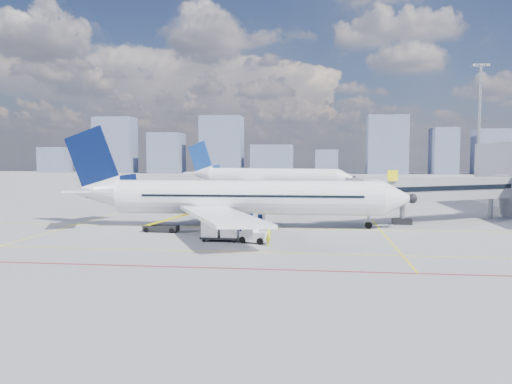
# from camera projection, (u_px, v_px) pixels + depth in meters

# --- Properties ---
(ground) EXTENTS (420.00, 420.00, 0.00)m
(ground) POSITION_uv_depth(u_px,v_px,m) (238.00, 240.00, 46.61)
(ground) COLOR gray
(ground) RESTS_ON ground
(apron_markings) EXTENTS (90.00, 35.12, 0.01)m
(apron_markings) POSITION_uv_depth(u_px,v_px,m) (224.00, 247.00, 42.81)
(apron_markings) COLOR yellow
(apron_markings) RESTS_ON ground
(jet_bridge) EXTENTS (23.55, 15.78, 6.30)m
(jet_bridge) POSITION_uv_depth(u_px,v_px,m) (452.00, 190.00, 60.21)
(jet_bridge) COLOR gray
(jet_bridge) RESTS_ON ground
(floodlight_mast_ne) EXTENTS (3.20, 0.61, 25.45)m
(floodlight_mast_ne) POSITION_uv_depth(u_px,v_px,m) (479.00, 126.00, 95.46)
(floodlight_mast_ne) COLOR gray
(floodlight_mast_ne) RESTS_ON ground
(distant_skyline) EXTENTS (249.70, 14.95, 27.50)m
(distant_skyline) POSITION_uv_depth(u_px,v_px,m) (288.00, 149.00, 234.72)
(distant_skyline) COLOR slate
(distant_skyline) RESTS_ON ground
(main_aircraft) EXTENTS (39.03, 34.01, 11.37)m
(main_aircraft) POSITION_uv_depth(u_px,v_px,m) (233.00, 198.00, 54.91)
(main_aircraft) COLOR white
(main_aircraft) RESTS_ON ground
(second_aircraft) EXTENTS (39.46, 33.70, 11.79)m
(second_aircraft) POSITION_uv_depth(u_px,v_px,m) (265.00, 177.00, 110.87)
(second_aircraft) COLOR white
(second_aircraft) RESTS_ON ground
(baggage_tug) EXTENTS (2.71, 2.16, 1.67)m
(baggage_tug) POSITION_uv_depth(u_px,v_px,m) (253.00, 234.00, 44.81)
(baggage_tug) COLOR white
(baggage_tug) RESTS_ON ground
(cargo_dolly) EXTENTS (3.60, 1.69, 1.95)m
(cargo_dolly) POSITION_uv_depth(u_px,v_px,m) (220.00, 229.00, 45.82)
(cargo_dolly) COLOR black
(cargo_dolly) RESTS_ON ground
(belt_loader) EXTENTS (5.21, 1.60, 2.11)m
(belt_loader) POSITION_uv_depth(u_px,v_px,m) (162.00, 227.00, 51.43)
(belt_loader) COLOR black
(belt_loader) RESTS_ON ground
(ramp_worker) EXTENTS (0.58, 0.76, 1.87)m
(ramp_worker) POSITION_uv_depth(u_px,v_px,m) (269.00, 235.00, 43.40)
(ramp_worker) COLOR yellow
(ramp_worker) RESTS_ON ground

